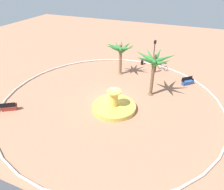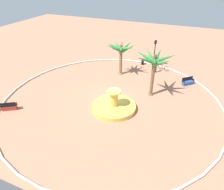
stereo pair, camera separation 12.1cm
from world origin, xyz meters
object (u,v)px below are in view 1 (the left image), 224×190
at_px(lamppost, 154,51).
at_px(person_cyclist_helmet, 156,66).
at_px(bench_east, 187,82).
at_px(trash_bin, 142,62).
at_px(fountain, 114,106).
at_px(palm_tree_near_fountain, 120,50).
at_px(bicycle_red_frame, 163,67).
at_px(bench_west, 9,107).
at_px(palm_tree_by_curb, 154,62).

bearing_deg(lamppost, person_cyclist_helmet, 113.44).
relative_size(bench_east, trash_bin, 2.07).
bearing_deg(fountain, lamppost, -96.03).
relative_size(fountain, palm_tree_near_fountain, 1.03).
xyz_separation_m(bicycle_red_frame, person_cyclist_helmet, (0.86, 1.22, 0.57)).
distance_m(fountain, bench_west, 11.03).
relative_size(trash_bin, person_cyclist_helmet, 0.43).
distance_m(fountain, palm_tree_near_fountain, 9.15).
distance_m(trash_bin, person_cyclist_helmet, 3.25).
distance_m(bench_east, bicycle_red_frame, 4.98).
xyz_separation_m(bench_west, bicycle_red_frame, (-13.04, -16.34, 0.04)).
distance_m(bench_west, person_cyclist_helmet, 19.43).
relative_size(fountain, bench_west, 2.87).
relative_size(palm_tree_near_fountain, person_cyclist_helmet, 2.65).
relative_size(bench_east, bicycle_red_frame, 0.93).
xyz_separation_m(trash_bin, person_cyclist_helmet, (-2.49, 2.01, 0.57)).
bearing_deg(lamppost, palm_tree_by_curb, 101.03).
height_order(lamppost, bicycle_red_frame, lamppost).
xyz_separation_m(bench_west, person_cyclist_helmet, (-12.18, -15.12, 0.60)).
bearing_deg(palm_tree_by_curb, trash_bin, -68.46).
xyz_separation_m(bench_east, person_cyclist_helmet, (4.60, -2.07, 0.60)).
bearing_deg(fountain, palm_tree_near_fountain, -73.60).
height_order(bench_east, bicycle_red_frame, bench_east).
relative_size(palm_tree_near_fountain, bicycle_red_frame, 2.77).
bearing_deg(palm_tree_near_fountain, person_cyclist_helmet, -151.63).
relative_size(palm_tree_by_curb, bench_west, 3.24).
distance_m(palm_tree_by_curb, lamppost, 8.44).
bearing_deg(palm_tree_by_curb, bicycle_red_frame, -90.44).
distance_m(palm_tree_near_fountain, bicycle_red_frame, 7.21).
xyz_separation_m(fountain, lamppost, (-1.32, -12.46, 2.13)).
bearing_deg(bicycle_red_frame, lamppost, -19.31).
bearing_deg(bench_west, palm_tree_by_curb, -145.89).
bearing_deg(fountain, bicycle_red_frame, -103.97).
distance_m(fountain, trash_bin, 12.69).
distance_m(palm_tree_by_curb, bench_west, 16.13).
height_order(bicycle_red_frame, person_cyclist_helmet, person_cyclist_helmet).
xyz_separation_m(fountain, trash_bin, (0.39, -12.68, 0.07)).
height_order(bench_west, person_cyclist_helmet, person_cyclist_helmet).
xyz_separation_m(bench_east, bicycle_red_frame, (3.74, -3.28, 0.04)).
relative_size(bench_west, lamppost, 0.39).
bearing_deg(bicycle_red_frame, bench_west, 51.40).
bearing_deg(palm_tree_by_curb, bench_east, -131.73).
height_order(palm_tree_near_fountain, bench_east, palm_tree_near_fountain).
bearing_deg(person_cyclist_helmet, bench_west, 51.15).
relative_size(fountain, palm_tree_by_curb, 0.89).
bearing_deg(bench_east, bicycle_red_frame, -41.27).
bearing_deg(palm_tree_near_fountain, fountain, 106.40).
distance_m(fountain, bicycle_red_frame, 12.25).
bearing_deg(trash_bin, palm_tree_near_fountain, 65.48).
xyz_separation_m(fountain, palm_tree_by_curb, (-2.90, -4.34, 3.82)).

